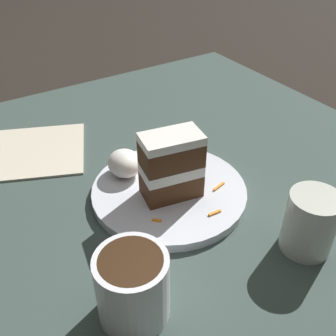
{
  "coord_description": "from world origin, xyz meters",
  "views": [
    {
      "loc": [
        -0.42,
        0.25,
        0.46
      ],
      "look_at": [
        0.0,
        -0.02,
        0.09
      ],
      "focal_mm": 42.0,
      "sensor_mm": 36.0,
      "label": 1
    }
  ],
  "objects_px": {
    "cake_slice": "(171,166)",
    "plate": "(168,190)",
    "drinking_glass": "(309,226)",
    "coffee_mug": "(132,285)",
    "menu_card": "(11,153)",
    "cream_dollop": "(125,163)",
    "orange_garnish": "(170,157)"
  },
  "relations": [
    {
      "from": "cake_slice",
      "to": "menu_card",
      "type": "xyz_separation_m",
      "value": [
        0.28,
        0.19,
        -0.07
      ]
    },
    {
      "from": "plate",
      "to": "menu_card",
      "type": "height_order",
      "value": "plate"
    },
    {
      "from": "cake_slice",
      "to": "orange_garnish",
      "type": "height_order",
      "value": "cake_slice"
    },
    {
      "from": "plate",
      "to": "cream_dollop",
      "type": "relative_size",
      "value": 4.08
    },
    {
      "from": "plate",
      "to": "menu_card",
      "type": "distance_m",
      "value": 0.32
    },
    {
      "from": "drinking_glass",
      "to": "menu_card",
      "type": "bearing_deg",
      "value": 32.09
    },
    {
      "from": "coffee_mug",
      "to": "menu_card",
      "type": "relative_size",
      "value": 0.34
    },
    {
      "from": "cream_dollop",
      "to": "coffee_mug",
      "type": "relative_size",
      "value": 0.67
    },
    {
      "from": "cake_slice",
      "to": "cream_dollop",
      "type": "relative_size",
      "value": 1.75
    },
    {
      "from": "orange_garnish",
      "to": "drinking_glass",
      "type": "relative_size",
      "value": 0.67
    },
    {
      "from": "orange_garnish",
      "to": "coffee_mug",
      "type": "height_order",
      "value": "coffee_mug"
    },
    {
      "from": "cake_slice",
      "to": "coffee_mug",
      "type": "height_order",
      "value": "cake_slice"
    },
    {
      "from": "orange_garnish",
      "to": "coffee_mug",
      "type": "bearing_deg",
      "value": 139.41
    },
    {
      "from": "plate",
      "to": "cream_dollop",
      "type": "distance_m",
      "value": 0.09
    },
    {
      "from": "orange_garnish",
      "to": "menu_card",
      "type": "bearing_deg",
      "value": 50.71
    },
    {
      "from": "cake_slice",
      "to": "menu_card",
      "type": "height_order",
      "value": "cake_slice"
    },
    {
      "from": "plate",
      "to": "orange_garnish",
      "type": "distance_m",
      "value": 0.08
    },
    {
      "from": "cream_dollop",
      "to": "drinking_glass",
      "type": "relative_size",
      "value": 0.68
    },
    {
      "from": "cake_slice",
      "to": "cream_dollop",
      "type": "distance_m",
      "value": 0.1
    },
    {
      "from": "menu_card",
      "to": "orange_garnish",
      "type": "bearing_deg",
      "value": -106.53
    },
    {
      "from": "coffee_mug",
      "to": "cream_dollop",
      "type": "bearing_deg",
      "value": -25.22
    },
    {
      "from": "cake_slice",
      "to": "plate",
      "type": "bearing_deg",
      "value": -5.11
    },
    {
      "from": "cake_slice",
      "to": "drinking_glass",
      "type": "bearing_deg",
      "value": -140.0
    },
    {
      "from": "cake_slice",
      "to": "cream_dollop",
      "type": "height_order",
      "value": "cake_slice"
    },
    {
      "from": "drinking_glass",
      "to": "coffee_mug",
      "type": "relative_size",
      "value": 0.98
    },
    {
      "from": "plate",
      "to": "orange_garnish",
      "type": "xyz_separation_m",
      "value": [
        0.07,
        -0.05,
        0.01
      ]
    },
    {
      "from": "plate",
      "to": "orange_garnish",
      "type": "height_order",
      "value": "orange_garnish"
    },
    {
      "from": "menu_card",
      "to": "cream_dollop",
      "type": "bearing_deg",
      "value": -119.77
    },
    {
      "from": "drinking_glass",
      "to": "plate",
      "type": "bearing_deg",
      "value": 26.54
    },
    {
      "from": "plate",
      "to": "orange_garnish",
      "type": "relative_size",
      "value": 4.18
    },
    {
      "from": "coffee_mug",
      "to": "drinking_glass",
      "type": "bearing_deg",
      "value": -98.17
    },
    {
      "from": "plate",
      "to": "coffee_mug",
      "type": "bearing_deg",
      "value": 137.22
    }
  ]
}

